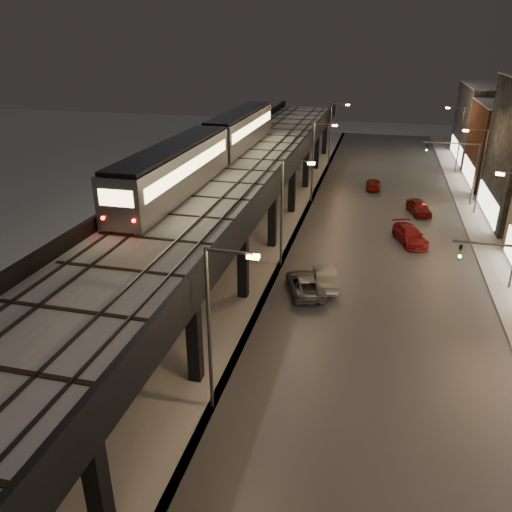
# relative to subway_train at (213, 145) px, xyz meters

# --- Properties ---
(road_surface) EXTENTS (17.00, 120.00, 0.06)m
(road_surface) POSITION_rel_subway_train_xyz_m (16.00, -2.54, -8.39)
(road_surface) COLOR #46474D
(road_surface) RESTS_ON ground
(sidewalk_right) EXTENTS (4.00, 120.00, 0.14)m
(sidewalk_right) POSITION_rel_subway_train_xyz_m (26.00, -2.54, -8.35)
(sidewalk_right) COLOR #9FA1A8
(sidewalk_right) RESTS_ON ground
(under_viaduct_pavement) EXTENTS (11.00, 120.00, 0.06)m
(under_viaduct_pavement) POSITION_rel_subway_train_xyz_m (2.50, -2.54, -8.39)
(under_viaduct_pavement) COLOR #9FA1A8
(under_viaduct_pavement) RESTS_ON ground
(elevated_viaduct) EXTENTS (9.00, 100.00, 6.30)m
(elevated_viaduct) POSITION_rel_subway_train_xyz_m (2.50, -5.70, -2.81)
(elevated_viaduct) COLOR black
(elevated_viaduct) RESTS_ON ground
(viaduct_trackbed) EXTENTS (8.40, 100.00, 0.32)m
(viaduct_trackbed) POSITION_rel_subway_train_xyz_m (2.49, -5.57, -2.04)
(viaduct_trackbed) COLOR #B2B7C1
(viaduct_trackbed) RESTS_ON elevated_viaduct
(viaduct_parapet_streetside) EXTENTS (0.30, 100.00, 1.10)m
(viaduct_parapet_streetside) POSITION_rel_subway_train_xyz_m (6.85, -5.54, -1.57)
(viaduct_parapet_streetside) COLOR black
(viaduct_parapet_streetside) RESTS_ON elevated_viaduct
(viaduct_parapet_far) EXTENTS (0.30, 100.00, 1.10)m
(viaduct_parapet_far) POSITION_rel_subway_train_xyz_m (-1.85, -5.54, -1.57)
(viaduct_parapet_far) COLOR black
(viaduct_parapet_far) RESTS_ON elevated_viaduct
(building_f) EXTENTS (12.20, 16.20, 11.16)m
(building_f) POSITION_rel_subway_train_xyz_m (32.49, 38.46, -2.85)
(building_f) COLOR #35363E
(building_f) RESTS_ON ground
(streetlight_left_1) EXTENTS (2.57, 0.28, 9.00)m
(streetlight_left_1) POSITION_rel_subway_train_xyz_m (8.07, -24.54, -3.19)
(streetlight_left_1) COLOR #38383A
(streetlight_left_1) RESTS_ON ground
(streetlight_left_2) EXTENTS (2.57, 0.28, 9.00)m
(streetlight_left_2) POSITION_rel_subway_train_xyz_m (8.07, -6.54, -3.19)
(streetlight_left_2) COLOR #38383A
(streetlight_left_2) RESTS_ON ground
(streetlight_left_3) EXTENTS (2.57, 0.28, 9.00)m
(streetlight_left_3) POSITION_rel_subway_train_xyz_m (8.07, 11.46, -3.19)
(streetlight_left_3) COLOR #38383A
(streetlight_left_3) RESTS_ON ground
(streetlight_right_3) EXTENTS (2.56, 0.28, 9.00)m
(streetlight_right_3) POSITION_rel_subway_train_xyz_m (25.23, 11.46, -3.19)
(streetlight_right_3) COLOR #38383A
(streetlight_right_3) RESTS_ON ground
(streetlight_left_4) EXTENTS (2.57, 0.28, 9.00)m
(streetlight_left_4) POSITION_rel_subway_train_xyz_m (8.07, 29.46, -3.19)
(streetlight_left_4) COLOR #38383A
(streetlight_left_4) RESTS_ON ground
(streetlight_right_4) EXTENTS (2.56, 0.28, 9.00)m
(streetlight_right_4) POSITION_rel_subway_train_xyz_m (25.23, 29.46, -3.19)
(streetlight_right_4) COLOR #38383A
(streetlight_right_4) RESTS_ON ground
(traffic_light_rig_b) EXTENTS (6.10, 0.34, 7.00)m
(traffic_light_rig_b) POSITION_rel_subway_train_xyz_m (24.34, 14.45, -3.92)
(traffic_light_rig_b) COLOR #38383A
(traffic_light_rig_b) RESTS_ON ground
(subway_train) EXTENTS (3.04, 36.72, 3.63)m
(subway_train) POSITION_rel_subway_train_xyz_m (0.00, 0.00, 0.00)
(subway_train) COLOR gray
(subway_train) RESTS_ON viaduct_trackbed
(car_near_white) EXTENTS (2.45, 4.73, 1.49)m
(car_near_white) POSITION_rel_subway_train_xyz_m (11.85, -9.57, -7.68)
(car_near_white) COLOR gray
(car_near_white) RESTS_ON ground
(car_mid_silver) EXTENTS (3.86, 5.60, 1.42)m
(car_mid_silver) POSITION_rel_subway_train_xyz_m (10.53, -10.93, -7.71)
(car_mid_silver) COLOR #5C5D60
(car_mid_silver) RESTS_ON ground
(car_mid_dark) EXTENTS (1.86, 4.30, 1.23)m
(car_mid_dark) POSITION_rel_subway_train_xyz_m (14.62, 18.52, -7.81)
(car_mid_dark) COLOR maroon
(car_mid_dark) RESTS_ON ground
(car_onc_white) EXTENTS (3.65, 5.54, 1.49)m
(car_onc_white) POSITION_rel_subway_train_xyz_m (18.43, 1.16, -7.68)
(car_onc_white) COLOR maroon
(car_onc_white) RESTS_ON ground
(car_onc_red) EXTENTS (2.89, 4.80, 1.53)m
(car_onc_red) POSITION_rel_subway_train_xyz_m (19.64, 9.85, -7.66)
(car_onc_red) COLOR maroon
(car_onc_red) RESTS_ON ground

